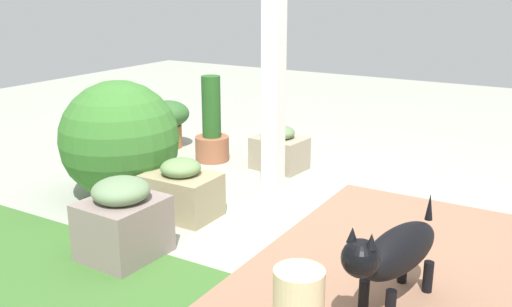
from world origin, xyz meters
name	(u,v)px	position (x,y,z in m)	size (l,w,h in m)	color
ground_plane	(294,209)	(0.00, 0.00, 0.00)	(12.00, 12.00, 0.00)	#9EA393
brick_path	(423,283)	(-1.05, 0.58, 0.01)	(1.80, 2.40, 0.02)	#956950
porch_pillar	(274,59)	(0.24, -0.13, 1.01)	(0.13, 0.13, 2.01)	white
stone_planter_nearest	(279,150)	(0.52, -0.75, 0.17)	(0.45, 0.36, 0.37)	gray
stone_planter_mid	(182,191)	(0.60, 0.48, 0.17)	(0.48, 0.35, 0.40)	#988B66
stone_planter_far	(123,220)	(0.51, 1.12, 0.22)	(0.40, 0.45, 0.47)	gray
round_shrub	(120,140)	(1.20, 0.41, 0.43)	(0.86, 0.86, 0.86)	#37702B
terracotta_pot_tall	(212,131)	(1.15, -0.66, 0.27)	(0.30, 0.30, 0.75)	#9A593D
terracotta_pot_broad	(168,120)	(1.75, -0.79, 0.27)	(0.41, 0.41, 0.45)	#A96633
dog	(394,253)	(-0.97, 0.89, 0.29)	(0.32, 0.74, 0.51)	black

